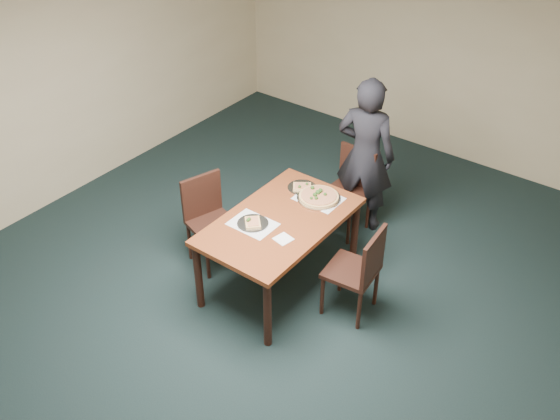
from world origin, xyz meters
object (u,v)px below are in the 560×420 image
Objects in this scene: chair_left at (208,215)px; pizza_pan at (319,196)px; chair_right at (360,268)px; slice_plate_far at (302,187)px; chair_far at (350,185)px; slice_plate_near at (253,223)px; diner at (365,155)px; dining_table at (280,227)px.

pizza_pan is at bearing -38.20° from chair_left.
chair_right is 1.05m from slice_plate_far.
chair_far and chair_right have the same top height.
slice_plate_near is at bearing -78.14° from chair_right.
slice_plate_far is at bearing -102.02° from chair_far.
pizza_pan is 1.47× the size of slice_plate_near.
chair_far is 2.21× the size of pizza_pan.
chair_far is 0.54× the size of diner.
chair_left is 1.08m from pizza_pan.
chair_left and chair_right have the same top height.
diner reaches higher than chair_right.
diner is (0.11, 1.30, 0.18)m from dining_table.
chair_far is at bearing -150.66° from chair_right.
chair_right reaches higher than slice_plate_far.
chair_left reaches higher than pizza_pan.
chair_left reaches higher than slice_plate_far.
pizza_pan is at bearing 79.09° from dining_table.
diner reaches higher than chair_left.
pizza_pan is 1.47× the size of slice_plate_far.
slice_plate_near is at bearing -109.42° from pizza_pan.
dining_table is at bearing 73.35° from diner.
diner reaches higher than slice_plate_far.
chair_right is at bearing 107.66° from diner.
chair_left is 0.68m from slice_plate_near.
slice_plate_near is at bearing -91.21° from slice_plate_far.
chair_left is (-0.81, -1.28, 0.00)m from chair_far.
slice_plate_far is (0.65, 0.64, 0.25)m from chair_left.
chair_right is 2.21× the size of pizza_pan.
pizza_pan is at bearing -12.86° from slice_plate_far.
chair_right is at bearing -64.75° from chair_left.
pizza_pan reaches higher than slice_plate_near.
diner is (-0.69, 1.20, 0.32)m from chair_right.
diner reaches higher than chair_far.
diner is at bearing 85.36° from dining_table.
diner is at bearing 80.41° from slice_plate_near.
chair_left is at bearing -88.36° from chair_right.
dining_table is 1.65× the size of chair_right.
chair_left is 3.25× the size of slice_plate_near.
chair_far is 3.25× the size of slice_plate_far.
chair_right is (0.76, -1.07, 0.00)m from chair_far.
chair_left is 1.58m from chair_right.
pizza_pan is 0.73m from slice_plate_near.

